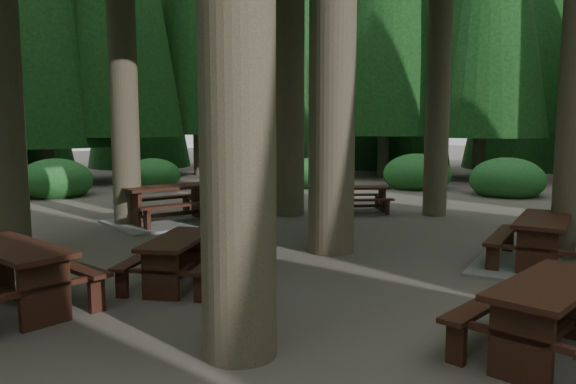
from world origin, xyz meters
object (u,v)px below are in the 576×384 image
picnic_table_a (542,250)px  picnic_table_d (359,195)px  picnic_table_c (168,210)px  picnic_table_f (178,254)px  picnic_table_e (550,308)px  picnic_table_b (15,268)px

picnic_table_a → picnic_table_d: bearing=51.6°
picnic_table_c → picnic_table_f: size_ratio=1.30×
picnic_table_a → picnic_table_d: size_ratio=1.58×
picnic_table_a → picnic_table_c: (-3.67, 7.22, 0.03)m
picnic_table_c → picnic_table_d: bearing=-17.9°
picnic_table_a → picnic_table_f: (-5.41, 2.24, 0.19)m
picnic_table_d → picnic_table_f: 7.62m
picnic_table_d → picnic_table_f: (-6.60, -3.80, 0.03)m
picnic_table_c → picnic_table_d: 5.00m
picnic_table_e → picnic_table_c: bearing=78.6°
picnic_table_d → picnic_table_e: picnic_table_e is taller
picnic_table_c → picnic_table_d: picnic_table_c is taller
picnic_table_e → picnic_table_a: bearing=19.9°
picnic_table_a → picnic_table_f: picnic_table_a is taller
picnic_table_d → picnic_table_f: size_ratio=0.92×
picnic_table_b → picnic_table_f: bearing=-108.0°
picnic_table_d → picnic_table_e: 9.34m
picnic_table_a → picnic_table_c: 8.10m
picnic_table_c → picnic_table_d: (4.86, -1.17, 0.13)m
picnic_table_c → picnic_table_f: 5.28m
picnic_table_e → picnic_table_f: 4.92m
picnic_table_a → picnic_table_b: picnic_table_b is taller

